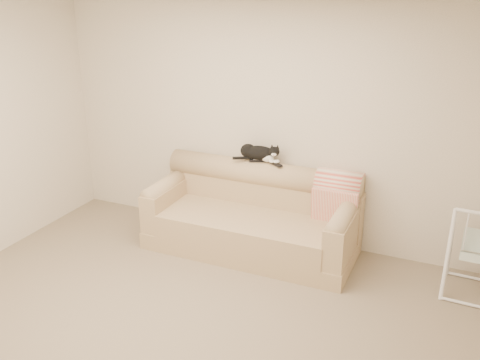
{
  "coord_description": "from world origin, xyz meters",
  "views": [
    {
      "loc": [
        1.9,
        -3.18,
        2.76
      ],
      "look_at": [
        -0.06,
        1.27,
        0.9
      ],
      "focal_mm": 40.0,
      "sensor_mm": 36.0,
      "label": 1
    }
  ],
  "objects_px": {
    "sofa": "(253,217)",
    "remote_b": "(276,164)",
    "remote_a": "(258,160)",
    "baby_swing": "(476,253)",
    "tuxedo_cat": "(259,153)"
  },
  "relations": [
    {
      "from": "sofa",
      "to": "remote_a",
      "type": "height_order",
      "value": "remote_a"
    },
    {
      "from": "remote_a",
      "to": "baby_swing",
      "type": "distance_m",
      "value": 2.32
    },
    {
      "from": "sofa",
      "to": "remote_b",
      "type": "xyz_separation_m",
      "value": [
        0.17,
        0.22,
        0.56
      ]
    },
    {
      "from": "remote_b",
      "to": "sofa",
      "type": "bearing_deg",
      "value": -127.41
    },
    {
      "from": "remote_b",
      "to": "tuxedo_cat",
      "type": "xyz_separation_m",
      "value": [
        -0.21,
        0.03,
        0.09
      ]
    },
    {
      "from": "remote_a",
      "to": "remote_b",
      "type": "xyz_separation_m",
      "value": [
        0.22,
        -0.03,
        -0.0
      ]
    },
    {
      "from": "sofa",
      "to": "baby_swing",
      "type": "bearing_deg",
      "value": -0.22
    },
    {
      "from": "remote_a",
      "to": "remote_b",
      "type": "relative_size",
      "value": 1.12
    },
    {
      "from": "remote_a",
      "to": "baby_swing",
      "type": "height_order",
      "value": "remote_a"
    },
    {
      "from": "sofa",
      "to": "tuxedo_cat",
      "type": "relative_size",
      "value": 4.28
    },
    {
      "from": "tuxedo_cat",
      "to": "baby_swing",
      "type": "xyz_separation_m",
      "value": [
        2.24,
        -0.25,
        -0.59
      ]
    },
    {
      "from": "sofa",
      "to": "baby_swing",
      "type": "height_order",
      "value": "sofa"
    },
    {
      "from": "baby_swing",
      "to": "tuxedo_cat",
      "type": "bearing_deg",
      "value": 173.56
    },
    {
      "from": "sofa",
      "to": "remote_b",
      "type": "bearing_deg",
      "value": 52.59
    },
    {
      "from": "remote_b",
      "to": "baby_swing",
      "type": "distance_m",
      "value": 2.1
    }
  ]
}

